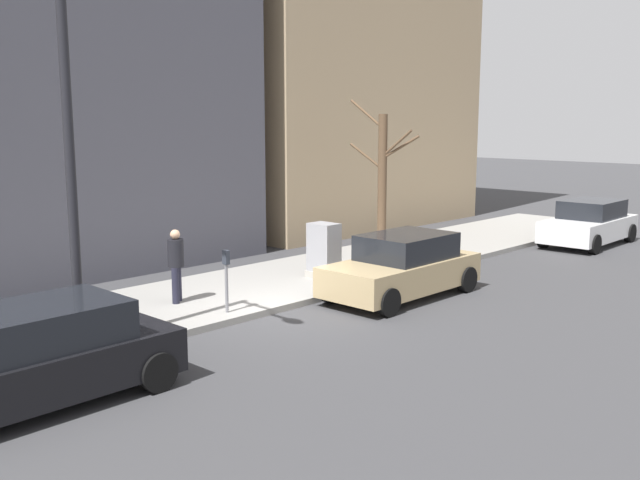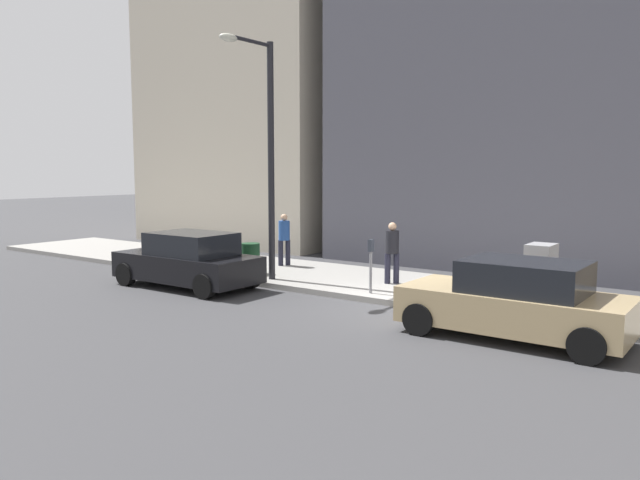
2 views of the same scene
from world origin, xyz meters
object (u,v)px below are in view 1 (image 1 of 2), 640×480
at_px(utility_box, 324,251).
at_px(trash_bin, 8,332).
at_px(pedestrian_near_meter, 176,261).
at_px(streetlamp, 76,132).
at_px(bare_tree, 382,179).
at_px(parked_car_white, 589,223).
at_px(office_block_center, 9,20).
at_px(parked_car_black, 38,357).
at_px(parked_car_tan, 403,267).
at_px(parking_meter, 226,274).
at_px(office_tower_left, 291,0).

xyz_separation_m(utility_box, trash_bin, (-0.40, 8.34, -0.25)).
relative_size(utility_box, pedestrian_near_meter, 0.86).
height_order(streetlamp, trash_bin, streetlamp).
bearing_deg(bare_tree, utility_box, 108.28).
xyz_separation_m(parked_car_white, pedestrian_near_meter, (3.16, 14.59, 0.35)).
relative_size(parked_car_white, utility_box, 2.96).
distance_m(bare_tree, pedestrian_near_meter, 8.26).
distance_m(pedestrian_near_meter, office_block_center, 10.84).
relative_size(parked_car_black, utility_box, 2.95).
bearing_deg(trash_bin, streetlamp, -118.56).
bearing_deg(streetlamp, parked_car_tan, -100.20).
height_order(parked_car_black, streetlamp, streetlamp).
xyz_separation_m(parked_car_black, bare_tree, (3.78, -12.74, 1.67)).
relative_size(parked_car_white, parked_car_black, 1.00).
xyz_separation_m(parked_car_tan, office_block_center, (11.95, 3.90, 6.43)).
xyz_separation_m(trash_bin, office_block_center, (9.99, -4.70, 6.57)).
bearing_deg(parked_car_black, parked_car_tan, -89.92).
xyz_separation_m(utility_box, pedestrian_near_meter, (0.64, 4.14, 0.24)).
distance_m(parked_car_white, parked_car_tan, 10.20).
bearing_deg(parked_car_white, bare_tree, 58.28).
bearing_deg(parked_car_tan, parked_car_white, -90.77).
bearing_deg(parking_meter, utility_box, -77.70).
bearing_deg(parking_meter, trash_bin, 84.22).
distance_m(parked_car_white, trash_bin, 18.92).
height_order(trash_bin, pedestrian_near_meter, pedestrian_near_meter).
height_order(pedestrian_near_meter, office_tower_left, office_tower_left).
bearing_deg(office_tower_left, pedestrian_near_meter, 126.52).
height_order(parked_car_tan, parked_car_black, same).
bearing_deg(streetlamp, pedestrian_near_meter, -61.72).
relative_size(parked_car_black, office_tower_left, 0.23).
distance_m(parked_car_black, streetlamp, 3.90).
bearing_deg(pedestrian_near_meter, bare_tree, 143.80).
xyz_separation_m(streetlamp, office_block_center, (10.61, -3.57, 3.15)).
relative_size(parked_car_tan, streetlamp, 0.65).
bearing_deg(parked_car_tan, trash_bin, 77.30).
distance_m(parked_car_black, office_tower_left, 22.77).
bearing_deg(bare_tree, parking_meter, 105.37).
distance_m(streetlamp, office_block_center, 11.63).
distance_m(pedestrian_near_meter, office_tower_left, 17.56).
distance_m(parked_car_tan, parking_meter, 4.43).
xyz_separation_m(office_tower_left, office_block_center, (-0.33, 12.04, -1.98)).
xyz_separation_m(bare_tree, pedestrian_near_meter, (-0.68, 8.12, -1.32)).
xyz_separation_m(bare_tree, office_tower_left, (8.60, -4.42, 6.74)).
bearing_deg(parking_meter, parked_car_tan, -109.97).
bearing_deg(parked_car_tan, streetlamp, 79.94).
distance_m(utility_box, office_block_center, 12.05).
relative_size(bare_tree, office_tower_left, 0.26).
distance_m(parked_car_white, utility_box, 10.75).
bearing_deg(office_block_center, parked_car_tan, -161.94).
bearing_deg(trash_bin, parked_car_black, 168.76).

